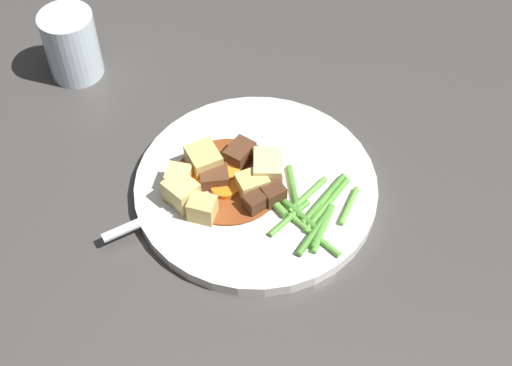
% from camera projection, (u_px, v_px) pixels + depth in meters
% --- Properties ---
extents(ground_plane, '(3.00, 3.00, 0.00)m').
position_uv_depth(ground_plane, '(256.00, 191.00, 0.82)').
color(ground_plane, '#423F3D').
extents(dinner_plate, '(0.28, 0.28, 0.02)m').
position_uv_depth(dinner_plate, '(256.00, 187.00, 0.82)').
color(dinner_plate, white).
rests_on(dinner_plate, ground_plane).
extents(stew_sauce, '(0.12, 0.12, 0.00)m').
position_uv_depth(stew_sauce, '(228.00, 180.00, 0.81)').
color(stew_sauce, brown).
rests_on(stew_sauce, dinner_plate).
extents(carrot_slice_0, '(0.05, 0.05, 0.01)m').
position_uv_depth(carrot_slice_0, '(195.00, 178.00, 0.81)').
color(carrot_slice_0, orange).
rests_on(carrot_slice_0, dinner_plate).
extents(carrot_slice_1, '(0.04, 0.04, 0.01)m').
position_uv_depth(carrot_slice_1, '(225.00, 187.00, 0.80)').
color(carrot_slice_1, orange).
rests_on(carrot_slice_1, dinner_plate).
extents(carrot_slice_2, '(0.04, 0.04, 0.01)m').
position_uv_depth(carrot_slice_2, '(225.00, 174.00, 0.81)').
color(carrot_slice_2, orange).
rests_on(carrot_slice_2, dinner_plate).
extents(carrot_slice_3, '(0.04, 0.04, 0.01)m').
position_uv_depth(carrot_slice_3, '(271.00, 162.00, 0.82)').
color(carrot_slice_3, orange).
rests_on(carrot_slice_3, dinner_plate).
extents(potato_chunk_0, '(0.04, 0.05, 0.03)m').
position_uv_depth(potato_chunk_0, '(268.00, 168.00, 0.80)').
color(potato_chunk_0, '#EAD68C').
rests_on(potato_chunk_0, dinner_plate).
extents(potato_chunk_1, '(0.03, 0.03, 0.03)m').
position_uv_depth(potato_chunk_1, '(179.00, 178.00, 0.80)').
color(potato_chunk_1, '#E5CC7A').
rests_on(potato_chunk_1, dinner_plate).
extents(potato_chunk_2, '(0.04, 0.04, 0.03)m').
position_uv_depth(potato_chunk_2, '(181.00, 193.00, 0.78)').
color(potato_chunk_2, '#E5CC7A').
rests_on(potato_chunk_2, dinner_plate).
extents(potato_chunk_3, '(0.05, 0.05, 0.03)m').
position_uv_depth(potato_chunk_3, '(205.00, 158.00, 0.81)').
color(potato_chunk_3, '#DBBC6B').
rests_on(potato_chunk_3, dinner_plate).
extents(potato_chunk_4, '(0.03, 0.03, 0.03)m').
position_uv_depth(potato_chunk_4, '(202.00, 208.00, 0.77)').
color(potato_chunk_4, '#DBBC6B').
rests_on(potato_chunk_4, dinner_plate).
extents(potato_chunk_5, '(0.04, 0.04, 0.03)m').
position_uv_depth(potato_chunk_5, '(250.00, 184.00, 0.79)').
color(potato_chunk_5, '#DBBC6B').
rests_on(potato_chunk_5, dinner_plate).
extents(meat_chunk_0, '(0.04, 0.04, 0.02)m').
position_uv_depth(meat_chunk_0, '(271.00, 191.00, 0.79)').
color(meat_chunk_0, '#4C2B19').
rests_on(meat_chunk_0, dinner_plate).
extents(meat_chunk_1, '(0.03, 0.03, 0.02)m').
position_uv_depth(meat_chunk_1, '(255.00, 203.00, 0.78)').
color(meat_chunk_1, '#4C2B19').
rests_on(meat_chunk_1, dinner_plate).
extents(meat_chunk_2, '(0.03, 0.04, 0.03)m').
position_uv_depth(meat_chunk_2, '(240.00, 155.00, 0.82)').
color(meat_chunk_2, '#56331E').
rests_on(meat_chunk_2, dinner_plate).
extents(meat_chunk_3, '(0.04, 0.04, 0.02)m').
position_uv_depth(meat_chunk_3, '(214.00, 178.00, 0.80)').
color(meat_chunk_3, '#56331E').
rests_on(meat_chunk_3, dinner_plate).
extents(green_bean_0, '(0.07, 0.05, 0.01)m').
position_uv_depth(green_bean_0, '(293.00, 208.00, 0.78)').
color(green_bean_0, '#4C8E33').
rests_on(green_bean_0, dinner_plate).
extents(green_bean_1, '(0.01, 0.06, 0.01)m').
position_uv_depth(green_bean_1, '(323.00, 229.00, 0.77)').
color(green_bean_1, '#599E38').
rests_on(green_bean_1, dinner_plate).
extents(green_bean_2, '(0.07, 0.04, 0.01)m').
position_uv_depth(green_bean_2, '(314.00, 235.00, 0.76)').
color(green_bean_2, '#66AD42').
rests_on(green_bean_2, dinner_plate).
extents(green_bean_3, '(0.01, 0.06, 0.01)m').
position_uv_depth(green_bean_3, '(322.00, 227.00, 0.77)').
color(green_bean_3, '#4C8E33').
rests_on(green_bean_3, dinner_plate).
extents(green_bean_4, '(0.02, 0.06, 0.01)m').
position_uv_depth(green_bean_4, '(318.00, 212.00, 0.78)').
color(green_bean_4, '#599E38').
rests_on(green_bean_4, dinner_plate).
extents(green_bean_5, '(0.03, 0.06, 0.01)m').
position_uv_depth(green_bean_5, '(289.00, 218.00, 0.78)').
color(green_bean_5, '#599E38').
rests_on(green_bean_5, dinner_plate).
extents(green_bean_6, '(0.03, 0.07, 0.01)m').
position_uv_depth(green_bean_6, '(331.00, 199.00, 0.79)').
color(green_bean_6, '#599E38').
rests_on(green_bean_6, dinner_plate).
extents(green_bean_7, '(0.04, 0.07, 0.01)m').
position_uv_depth(green_bean_7, '(293.00, 192.00, 0.80)').
color(green_bean_7, '#4C8E33').
rests_on(green_bean_7, dinner_plate).
extents(green_bean_8, '(0.01, 0.05, 0.01)m').
position_uv_depth(green_bean_8, '(348.00, 209.00, 0.78)').
color(green_bean_8, '#66AD42').
rests_on(green_bean_8, dinner_plate).
extents(green_bean_9, '(0.03, 0.06, 0.01)m').
position_uv_depth(green_bean_9, '(309.00, 192.00, 0.80)').
color(green_bean_9, '#66AD42').
rests_on(green_bean_9, dinner_plate).
extents(green_bean_10, '(0.02, 0.06, 0.01)m').
position_uv_depth(green_bean_10, '(313.00, 234.00, 0.76)').
color(green_bean_10, '#4C8E33').
rests_on(green_bean_10, dinner_plate).
extents(green_bean_11, '(0.03, 0.08, 0.01)m').
position_uv_depth(green_bean_11, '(323.00, 201.00, 0.79)').
color(green_bean_11, '#4C8E33').
rests_on(green_bean_11, dinner_plate).
extents(green_bean_12, '(0.06, 0.05, 0.01)m').
position_uv_depth(green_bean_12, '(266.00, 194.00, 0.79)').
color(green_bean_12, '#66AD42').
rests_on(green_bean_12, dinner_plate).
extents(fork, '(0.13, 0.14, 0.00)m').
position_uv_depth(fork, '(182.00, 204.00, 0.79)').
color(fork, silver).
rests_on(fork, dinner_plate).
extents(water_glass, '(0.07, 0.07, 0.09)m').
position_uv_depth(water_glass, '(72.00, 45.00, 0.91)').
color(water_glass, silver).
rests_on(water_glass, ground_plane).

